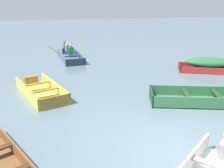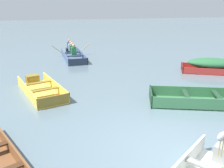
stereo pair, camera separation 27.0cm
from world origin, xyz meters
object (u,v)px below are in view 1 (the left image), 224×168
skiff_green_mid_moored (206,99)px  skiff_red_outer_moored (210,64)px  rowboat_slate_blue_with_crew (69,54)px  skiff_yellow_far_moored (40,90)px

skiff_green_mid_moored → skiff_red_outer_moored: size_ratio=1.22×
skiff_green_mid_moored → rowboat_slate_blue_with_crew: rowboat_slate_blue_with_crew is taller
skiff_green_mid_moored → skiff_red_outer_moored: bearing=54.9°
skiff_red_outer_moored → skiff_green_mid_moored: bearing=-125.1°
rowboat_slate_blue_with_crew → skiff_green_mid_moored: bearing=-63.5°
skiff_green_mid_moored → rowboat_slate_blue_with_crew: 8.84m
skiff_yellow_far_moored → skiff_green_mid_moored: bearing=-22.6°
skiff_green_mid_moored → rowboat_slate_blue_with_crew: bearing=116.5°
skiff_yellow_far_moored → rowboat_slate_blue_with_crew: (1.54, 5.63, 0.10)m
skiff_green_mid_moored → skiff_yellow_far_moored: bearing=157.4°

